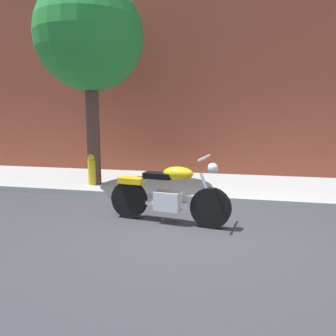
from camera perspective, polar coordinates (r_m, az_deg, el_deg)
ground_plane at (r=5.15m, az=3.89°, el=-11.29°), size 60.00×60.00×0.00m
sidewalk at (r=8.12m, az=7.16°, el=-3.17°), size 19.94×2.82×0.14m
building_facade at (r=9.84m, az=8.60°, el=22.02°), size 19.94×0.50×8.00m
motorcycle at (r=5.43m, az=0.00°, el=-4.87°), size 2.14×0.74×1.17m
street_tree at (r=8.21m, az=-13.79°, el=21.57°), size 2.51×2.51×4.89m
fire_hydrant at (r=8.03m, az=-13.34°, el=-0.68°), size 0.20×0.20×0.91m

